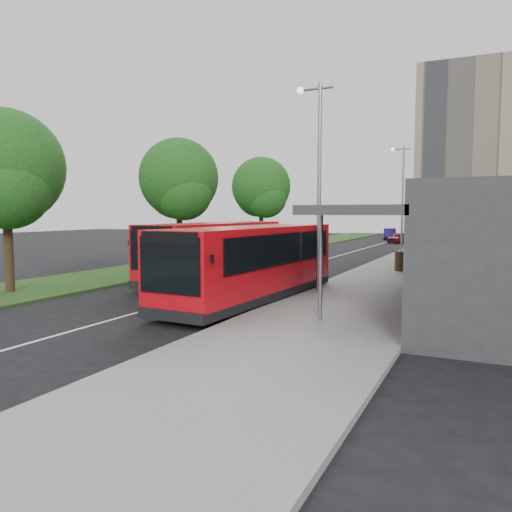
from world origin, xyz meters
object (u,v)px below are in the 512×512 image
(lamp_post_near, at_px, (317,174))
(bollard, at_px, (407,252))
(car_near, at_px, (399,238))
(tree_near, at_px, (6,175))
(car_far, at_px, (390,234))
(lamp_post_far, at_px, (402,193))
(tree_mid, at_px, (179,184))
(tree_far, at_px, (261,191))
(litter_bin, at_px, (400,261))
(bus_second, at_px, (216,251))
(bus_main, at_px, (253,263))

(lamp_post_near, xyz_separation_m, bollard, (1.24, 14.89, -4.07))
(car_near, bearing_deg, tree_near, -83.83)
(car_far, bearing_deg, lamp_post_far, -89.62)
(tree_near, bearing_deg, bollard, 58.05)
(tree_mid, bearing_deg, bollard, 32.35)
(tree_far, distance_m, lamp_post_far, 11.17)
(tree_far, bearing_deg, lamp_post_far, 4.87)
(tree_mid, xyz_separation_m, bollard, (12.37, 7.83, -4.35))
(tree_mid, relative_size, tree_far, 0.99)
(litter_bin, bearing_deg, bus_second, -138.84)
(tree_mid, bearing_deg, litter_bin, 6.11)
(tree_far, distance_m, bus_second, 18.38)
(tree_near, height_order, bus_second, tree_near)
(lamp_post_near, bearing_deg, tree_near, -156.03)
(bus_main, relative_size, car_far, 2.42)
(tree_near, relative_size, car_far, 1.80)
(lamp_post_near, distance_m, lamp_post_far, 20.00)
(lamp_post_near, xyz_separation_m, bus_main, (-1.59, -2.46, -3.31))
(bus_main, distance_m, car_far, 45.05)
(tree_mid, height_order, tree_far, tree_far)
(tree_near, distance_m, lamp_post_near, 12.18)
(car_near, bearing_deg, tree_mid, -88.57)
(lamp_post_far, bearing_deg, tree_near, -114.04)
(tree_near, bearing_deg, bus_second, 51.20)
(bus_second, height_order, litter_bin, bus_second)
(tree_near, height_order, tree_far, tree_far)
(bus_second, bearing_deg, car_far, 89.94)
(bus_second, relative_size, car_near, 2.87)
(bus_second, relative_size, car_far, 2.42)
(bus_main, relative_size, bus_second, 1.00)
(lamp_post_near, bearing_deg, bus_main, -122.92)
(lamp_post_far, bearing_deg, bus_second, -107.26)
(bus_second, height_order, bollard, bus_second)
(car_far, bearing_deg, lamp_post_near, -95.30)
(lamp_post_near, distance_m, bollard, 15.48)
(tree_mid, bearing_deg, lamp_post_near, -32.36)
(lamp_post_far, bearing_deg, bollard, -76.36)
(tree_mid, distance_m, bollard, 15.27)
(tree_far, height_order, lamp_post_far, lamp_post_far)
(lamp_post_near, relative_size, bus_main, 0.82)
(tree_far, distance_m, lamp_post_near, 22.07)
(litter_bin, relative_size, car_far, 0.26)
(car_near, bearing_deg, bus_main, -70.44)
(car_far, bearing_deg, bus_main, -97.67)
(tree_near, height_order, bus_main, tree_near)
(tree_far, relative_size, litter_bin, 7.56)
(bus_main, relative_size, bollard, 9.88)
(bus_main, xyz_separation_m, car_far, (-3.27, 44.93, -0.74))
(tree_mid, bearing_deg, lamp_post_far, 49.32)
(litter_bin, distance_m, car_near, 27.53)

